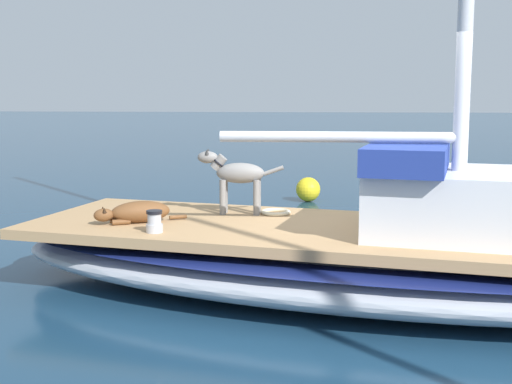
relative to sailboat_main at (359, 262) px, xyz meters
The scene contains 8 objects.
ground_plane 0.34m from the sailboat_main, ahead, with size 120.00×120.00×0.00m, color navy.
sailboat_main is the anchor object (origin of this frame).
cabin_house 1.30m from the sailboat_main, 77.14° to the left, with size 1.83×2.47×0.84m.
dog_brown 2.27m from the sailboat_main, 93.53° to the right, with size 0.52×0.88×0.22m.
dog_grey 1.66m from the sailboat_main, 119.98° to the right, with size 0.22×0.94×0.70m.
deck_winch 2.00m from the sailboat_main, 80.47° to the right, with size 0.16×0.16×0.21m.
coiled_rope 1.19m from the sailboat_main, 131.54° to the right, with size 0.32×0.32×0.04m, color beige.
mooring_buoy 5.84m from the sailboat_main, behind, with size 0.44×0.44×0.44m, color yellow.
Camera 1 is at (6.61, -0.40, 1.98)m, focal length 48.60 mm.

